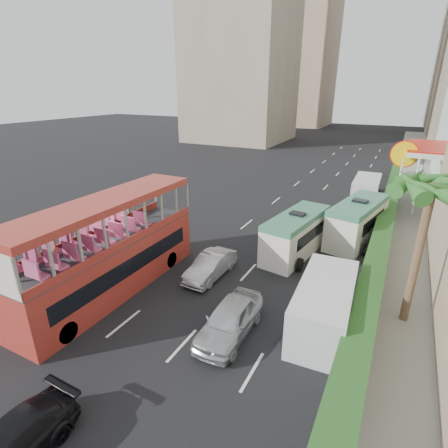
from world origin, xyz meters
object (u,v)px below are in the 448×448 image
Objects in this scene: minibus_near at (296,235)px; panel_van_near at (324,306)px; car_silver_lane_a at (211,276)px; shell_station at (444,179)px; van_asset at (305,228)px; minibus_far at (357,222)px; car_silver_lane_b at (230,334)px; palm_tree at (417,256)px; panel_van_far at (366,189)px; double_decker_bus at (110,247)px.

panel_van_near is at bearing -55.09° from minibus_near.
shell_station is at bearing 59.61° from car_silver_lane_a.
shell_station reaches higher than van_asset.
minibus_far is at bearing 60.60° from minibus_near.
car_silver_lane_b is 4.36m from panel_van_near.
panel_van_near is (3.82, -11.37, 1.11)m from van_asset.
minibus_near reaches higher than panel_van_near.
minibus_near is 8.24m from palm_tree.
van_asset is at bearing -110.00° from panel_van_far.
minibus_far is at bearing 111.13° from palm_tree.
palm_tree is (9.96, 0.40, 3.38)m from car_silver_lane_a.
car_silver_lane_a is 0.80× the size of van_asset.
shell_station reaches higher than minibus_near.
car_silver_lane_a is 0.62× the size of minibus_far.
shell_station is (8.71, 14.37, 1.40)m from minibus_near.
minibus_near is 7.44m from panel_van_near.
van_asset is 4.06m from minibus_far.
panel_van_far is 0.86× the size of palm_tree.
palm_tree reaches higher than minibus_far.
minibus_far is (3.74, -0.68, 1.43)m from van_asset.
car_silver_lane_a is 0.63× the size of palm_tree.
panel_van_far is at bearing 66.50° from double_decker_bus.
car_silver_lane_b is at bearing -149.01° from panel_van_near.
car_silver_lane_a is 6.24m from minibus_near.
panel_van_far reaches higher than van_asset.
double_decker_bus is 11.35m from minibus_near.
minibus_near is (0.23, 9.04, 1.35)m from car_silver_lane_b.
van_asset is at bearing 127.21° from palm_tree.
double_decker_bus is 1.38× the size of shell_station.
car_silver_lane_a is 0.66× the size of minibus_near.
double_decker_bus is at bearing -163.84° from palm_tree.
minibus_near is 14.45m from panel_van_far.
car_silver_lane_a is 5.14m from car_silver_lane_b.
car_silver_lane_a is at bearing -108.94° from panel_van_far.
palm_tree reaches higher than van_asset.
car_silver_lane_b is at bearing -94.22° from van_asset.
car_silver_lane_a is 0.91× the size of car_silver_lane_b.
car_silver_lane_b is 0.80× the size of panel_van_far.
minibus_near reaches higher than panel_van_far.
van_asset is at bearing 75.17° from car_silver_lane_a.
minibus_far reaches higher than minibus_near.
double_decker_bus is 7.51m from car_silver_lane_b.
van_asset is at bearing -133.78° from shell_station.
car_silver_lane_b is 0.80× the size of panel_van_near.
palm_tree is at bearing 32.18° from car_silver_lane_b.
double_decker_bus reaches higher than panel_van_near.
panel_van_far is (2.64, 14.21, -0.24)m from minibus_near.
car_silver_lane_b is at bearing -49.58° from car_silver_lane_a.
double_decker_bus is at bearing -135.20° from car_silver_lane_a.
palm_tree is 19.14m from shell_station.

